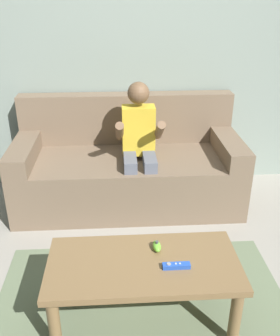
# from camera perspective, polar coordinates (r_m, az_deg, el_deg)

# --- Properties ---
(ground_plane) EXTENTS (8.67, 8.67, 0.00)m
(ground_plane) POSITION_cam_1_polar(r_m,az_deg,el_deg) (2.19, 2.97, -23.89)
(ground_plane) COLOR #9E998E
(wall_back) EXTENTS (4.34, 0.05, 2.50)m
(wall_back) POSITION_cam_1_polar(r_m,az_deg,el_deg) (3.29, -0.25, 18.42)
(wall_back) COLOR gray
(wall_back) RESTS_ON ground
(couch) EXTENTS (1.81, 0.80, 0.85)m
(couch) POSITION_cam_1_polar(r_m,az_deg,el_deg) (3.18, -1.82, 0.10)
(couch) COLOR #75604C
(couch) RESTS_ON ground
(person_seated_on_couch) EXTENTS (0.36, 0.44, 1.03)m
(person_seated_on_couch) POSITION_cam_1_polar(r_m,az_deg,el_deg) (2.89, -0.12, 3.76)
(person_seated_on_couch) COLOR slate
(person_seated_on_couch) RESTS_ON ground
(coffee_table) EXTENTS (0.99, 0.48, 0.39)m
(coffee_table) POSITION_cam_1_polar(r_m,az_deg,el_deg) (2.04, 0.53, -15.39)
(coffee_table) COLOR brown
(coffee_table) RESTS_ON ground
(area_rug) EXTENTS (1.69, 1.30, 0.01)m
(area_rug) POSITION_cam_1_polar(r_m,az_deg,el_deg) (2.26, 0.49, -21.61)
(area_rug) COLOR #6B7A5B
(area_rug) RESTS_ON ground
(game_remote_blue_near_edge) EXTENTS (0.14, 0.04, 0.03)m
(game_remote_blue_near_edge) POSITION_cam_1_polar(r_m,az_deg,el_deg) (1.96, 5.48, -14.45)
(game_remote_blue_near_edge) COLOR blue
(game_remote_blue_near_edge) RESTS_ON coffee_table
(nunchuk_lime) EXTENTS (0.05, 0.09, 0.05)m
(nunchuk_lime) POSITION_cam_1_polar(r_m,az_deg,el_deg) (2.07, 2.57, -11.67)
(nunchuk_lime) COLOR #72C638
(nunchuk_lime) RESTS_ON coffee_table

